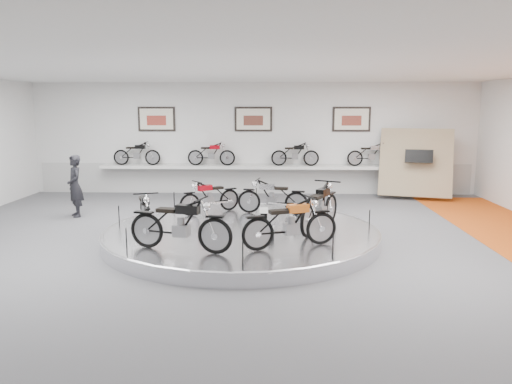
{
  "coord_description": "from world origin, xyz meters",
  "views": [
    {
      "loc": [
        0.76,
        -11.07,
        3.1
      ],
      "look_at": [
        0.33,
        0.6,
        1.13
      ],
      "focal_mm": 35.0,
      "sensor_mm": 36.0,
      "label": 1
    }
  ],
  "objects_px": {
    "bike_a": "(273,197)",
    "bike_c": "(145,210)",
    "bike_e": "(290,223)",
    "bike_f": "(320,207)",
    "display_platform": "(242,235)",
    "shelf": "(253,167)",
    "bike_d": "(180,224)",
    "bike_b": "(210,197)",
    "visitor": "(75,186)"
  },
  "relations": [
    {
      "from": "bike_b",
      "to": "bike_e",
      "type": "height_order",
      "value": "bike_e"
    },
    {
      "from": "shelf",
      "to": "bike_d",
      "type": "distance_m",
      "value": 8.35
    },
    {
      "from": "bike_c",
      "to": "visitor",
      "type": "relative_size",
      "value": 0.9
    },
    {
      "from": "bike_a",
      "to": "display_platform",
      "type": "bearing_deg",
      "value": 76.29
    },
    {
      "from": "display_platform",
      "to": "shelf",
      "type": "bearing_deg",
      "value": 90.0
    },
    {
      "from": "bike_a",
      "to": "visitor",
      "type": "relative_size",
      "value": 0.9
    },
    {
      "from": "shelf",
      "to": "display_platform",
      "type": "bearing_deg",
      "value": -90.0
    },
    {
      "from": "bike_e",
      "to": "bike_f",
      "type": "relative_size",
      "value": 0.93
    },
    {
      "from": "shelf",
      "to": "bike_a",
      "type": "bearing_deg",
      "value": -81.36
    },
    {
      "from": "bike_f",
      "to": "bike_b",
      "type": "bearing_deg",
      "value": 83.24
    },
    {
      "from": "display_platform",
      "to": "bike_d",
      "type": "height_order",
      "value": "bike_d"
    },
    {
      "from": "bike_a",
      "to": "bike_b",
      "type": "xyz_separation_m",
      "value": [
        -1.68,
        0.06,
        -0.02
      ]
    },
    {
      "from": "shelf",
      "to": "bike_d",
      "type": "relative_size",
      "value": 5.92
    },
    {
      "from": "shelf",
      "to": "visitor",
      "type": "height_order",
      "value": "visitor"
    },
    {
      "from": "shelf",
      "to": "bike_f",
      "type": "xyz_separation_m",
      "value": [
        1.82,
        -6.45,
        -0.15
      ]
    },
    {
      "from": "display_platform",
      "to": "bike_e",
      "type": "height_order",
      "value": "bike_e"
    },
    {
      "from": "bike_d",
      "to": "visitor",
      "type": "height_order",
      "value": "visitor"
    },
    {
      "from": "bike_d",
      "to": "visitor",
      "type": "distance_m",
      "value": 5.86
    },
    {
      "from": "bike_c",
      "to": "bike_e",
      "type": "height_order",
      "value": "bike_e"
    },
    {
      "from": "bike_c",
      "to": "bike_d",
      "type": "relative_size",
      "value": 0.86
    },
    {
      "from": "bike_b",
      "to": "visitor",
      "type": "distance_m",
      "value": 4.06
    },
    {
      "from": "bike_a",
      "to": "visitor",
      "type": "height_order",
      "value": "visitor"
    },
    {
      "from": "bike_b",
      "to": "visitor",
      "type": "height_order",
      "value": "visitor"
    },
    {
      "from": "display_platform",
      "to": "bike_c",
      "type": "relative_size",
      "value": 3.98
    },
    {
      "from": "display_platform",
      "to": "bike_f",
      "type": "relative_size",
      "value": 3.4
    },
    {
      "from": "bike_c",
      "to": "visitor",
      "type": "distance_m",
      "value": 3.87
    },
    {
      "from": "bike_f",
      "to": "display_platform",
      "type": "bearing_deg",
      "value": 114.39
    },
    {
      "from": "shelf",
      "to": "visitor",
      "type": "xyz_separation_m",
      "value": [
        -4.95,
        -3.86,
        -0.11
      ]
    },
    {
      "from": "shelf",
      "to": "bike_a",
      "type": "relative_size",
      "value": 6.85
    },
    {
      "from": "bike_b",
      "to": "bike_c",
      "type": "height_order",
      "value": "bike_c"
    },
    {
      "from": "shelf",
      "to": "bike_c",
      "type": "distance_m",
      "value": 6.97
    },
    {
      "from": "bike_b",
      "to": "bike_f",
      "type": "distance_m",
      "value": 3.31
    },
    {
      "from": "bike_b",
      "to": "bike_c",
      "type": "xyz_separation_m",
      "value": [
        -1.26,
        -1.94,
        0.02
      ]
    },
    {
      "from": "bike_c",
      "to": "bike_f",
      "type": "relative_size",
      "value": 0.85
    },
    {
      "from": "bike_e",
      "to": "bike_f",
      "type": "bearing_deg",
      "value": 42.69
    },
    {
      "from": "bike_a",
      "to": "bike_c",
      "type": "xyz_separation_m",
      "value": [
        -2.94,
        -1.88,
        0.0
      ]
    },
    {
      "from": "bike_b",
      "to": "bike_a",
      "type": "bearing_deg",
      "value": 141.43
    },
    {
      "from": "shelf",
      "to": "bike_d",
      "type": "height_order",
      "value": "bike_d"
    },
    {
      "from": "visitor",
      "to": "bike_d",
      "type": "bearing_deg",
      "value": 6.59
    },
    {
      "from": "visitor",
      "to": "bike_f",
      "type": "bearing_deg",
      "value": 34.51
    },
    {
      "from": "bike_c",
      "to": "visitor",
      "type": "bearing_deg",
      "value": -154.98
    },
    {
      "from": "bike_a",
      "to": "bike_d",
      "type": "distance_m",
      "value": 3.98
    },
    {
      "from": "display_platform",
      "to": "bike_a",
      "type": "bearing_deg",
      "value": 66.76
    },
    {
      "from": "bike_b",
      "to": "bike_f",
      "type": "relative_size",
      "value": 0.81
    },
    {
      "from": "bike_d",
      "to": "bike_f",
      "type": "relative_size",
      "value": 0.99
    },
    {
      "from": "bike_e",
      "to": "visitor",
      "type": "relative_size",
      "value": 0.98
    },
    {
      "from": "bike_b",
      "to": "bike_e",
      "type": "relative_size",
      "value": 0.87
    },
    {
      "from": "bike_e",
      "to": "bike_f",
      "type": "xyz_separation_m",
      "value": [
        0.73,
        1.51,
        0.04
      ]
    },
    {
      "from": "bike_e",
      "to": "visitor",
      "type": "bearing_deg",
      "value": 124.33
    },
    {
      "from": "bike_d",
      "to": "bike_f",
      "type": "bearing_deg",
      "value": 47.14
    }
  ]
}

